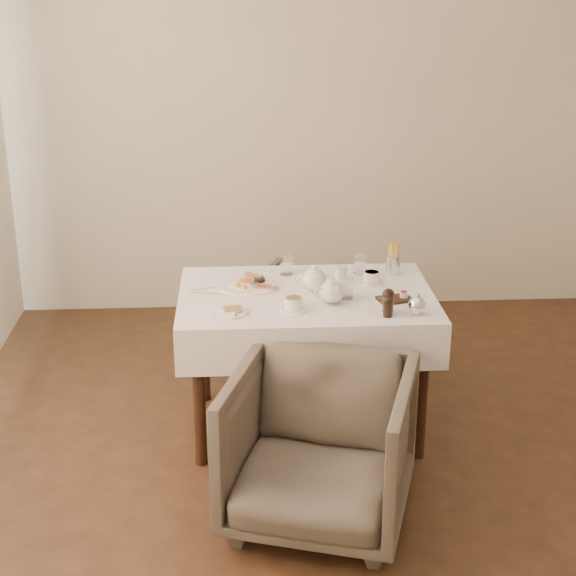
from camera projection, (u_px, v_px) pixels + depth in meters
The scene contains 20 objects.
table at pixel (306, 315), 4.48m from camera, with size 1.28×0.88×0.75m.
armchair_near at pixel (320, 447), 3.80m from camera, with size 0.76×0.78×0.71m, color #4C4438.
armchair_far at pixel (309, 316), 5.40m from camera, with size 0.60×0.62×0.56m, color #4C4438.
breakfast_plate at pixel (249, 284), 4.53m from camera, with size 0.31×0.31×0.04m.
side_plate at pixel (230, 312), 4.18m from camera, with size 0.17×0.17×0.02m.
teapot_centre at pixel (314, 278), 4.45m from camera, with size 0.17×0.13×0.14m, color white, non-canonical shape.
teapot_front at pixel (332, 290), 4.28m from camera, with size 0.17×0.13×0.14m, color white, non-canonical shape.
creamer at pixel (341, 273), 4.61m from camera, with size 0.06×0.06×0.07m, color white.
teacup_near at pixel (294, 304), 4.21m from camera, with size 0.13×0.13×0.07m.
teacup_far at pixel (372, 278), 4.56m from camera, with size 0.13×0.13×0.07m.
glass_left at pixel (287, 265), 4.69m from camera, with size 0.07×0.07×0.10m, color silver.
glass_mid at pixel (346, 289), 4.36m from camera, with size 0.07×0.07×0.10m, color silver.
glass_right at pixel (360, 264), 4.71m from camera, with size 0.07×0.07×0.10m, color silver.
condiment_board at pixel (394, 298), 4.34m from camera, with size 0.18×0.15×0.04m.
pepper_mill_left at pixel (388, 306), 4.13m from camera, with size 0.05×0.05×0.11m, color black, non-canonical shape.
pepper_mill_right at pixel (388, 301), 4.18m from camera, with size 0.06×0.06×0.12m, color black, non-canonical shape.
silver_pot at pixel (417, 304), 4.15m from camera, with size 0.10×0.08×0.11m, color white, non-canonical shape.
fries_cup at pixel (393, 260), 4.70m from camera, with size 0.08×0.08×0.17m.
cutlery_fork at pixel (209, 288), 4.50m from camera, with size 0.02×0.21×0.00m, color silver.
cutlery_knife at pixel (211, 293), 4.43m from camera, with size 0.02×0.20×0.00m, color silver.
Camera 1 is at (-0.72, -3.41, 2.33)m, focal length 55.00 mm.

